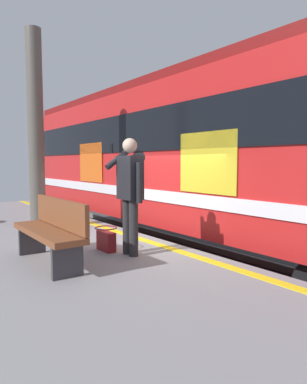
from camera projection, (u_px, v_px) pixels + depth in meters
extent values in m
plane|color=#3D3D3F|center=(154.00, 286.00, 6.60)|extent=(24.02, 24.02, 0.00)
cube|color=gray|center=(41.00, 286.00, 5.28)|extent=(15.66, 4.32, 0.95)
cube|color=yellow|center=(141.00, 239.00, 6.34)|extent=(15.35, 0.16, 0.01)
cube|color=slate|center=(202.00, 269.00, 7.35)|extent=(20.36, 0.08, 0.16)
cube|color=slate|center=(246.00, 258.00, 8.20)|extent=(20.36, 0.08, 0.16)
cube|color=red|center=(182.00, 156.00, 8.78)|extent=(13.13, 2.83, 3.11)
cube|color=maroon|center=(183.00, 89.00, 8.63)|extent=(12.87, 2.60, 0.24)
cube|color=black|center=(135.00, 132.00, 7.88)|extent=(12.48, 0.03, 0.90)
cube|color=silver|center=(136.00, 193.00, 8.00)|extent=(12.48, 0.03, 0.24)
cube|color=gold|center=(207.00, 163.00, 6.10)|extent=(1.38, 0.02, 1.09)
cube|color=#D85919|center=(91.00, 163.00, 9.78)|extent=(1.38, 0.02, 1.09)
cylinder|color=black|center=(74.00, 215.00, 11.70)|extent=(0.84, 0.12, 0.84)
cylinder|color=black|center=(130.00, 209.00, 13.03)|extent=(0.84, 0.12, 0.84)
cylinder|color=#262628|center=(134.00, 228.00, 5.17)|extent=(0.14, 0.14, 0.85)
cylinder|color=#262628|center=(127.00, 226.00, 5.31)|extent=(0.14, 0.14, 0.85)
cube|color=black|center=(130.00, 178.00, 5.17)|extent=(0.40, 0.24, 0.66)
sphere|color=black|center=(139.00, 157.00, 5.24)|extent=(0.20, 0.20, 0.20)
sphere|color=beige|center=(130.00, 146.00, 5.13)|extent=(0.22, 0.22, 0.22)
cylinder|color=black|center=(139.00, 183.00, 4.98)|extent=(0.09, 0.09, 0.59)
cylinder|color=black|center=(117.00, 159.00, 5.29)|extent=(0.09, 0.42, 0.33)
cube|color=black|center=(112.00, 148.00, 5.21)|extent=(0.07, 0.02, 0.15)
cube|color=maroon|center=(106.00, 241.00, 5.50)|extent=(0.40, 0.14, 0.31)
torus|color=maroon|center=(106.00, 228.00, 5.48)|extent=(0.36, 0.36, 0.02)
cylinder|color=#59544C|center=(36.00, 130.00, 7.23)|extent=(0.33, 0.33, 4.16)
cube|color=brown|center=(47.00, 232.00, 4.75)|extent=(1.74, 0.44, 0.08)
cube|color=brown|center=(60.00, 213.00, 4.84)|extent=(1.74, 0.06, 0.40)
cube|color=#333338|center=(67.00, 260.00, 4.21)|extent=(0.06, 0.40, 0.45)
cube|color=#333338|center=(32.00, 239.00, 5.32)|extent=(0.06, 0.40, 0.45)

